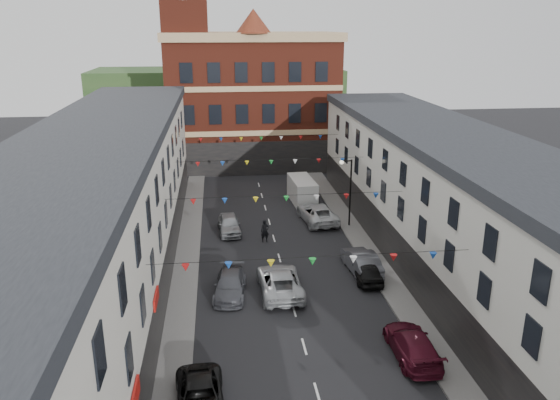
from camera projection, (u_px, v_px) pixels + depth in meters
name	position (u px, v px, depth m)	size (l,w,h in m)	color
ground	(294.00, 310.00, 33.57)	(160.00, 160.00, 0.00)	black
pavement_left	(182.00, 300.00, 34.69)	(1.80, 64.00, 0.15)	#605E5B
pavement_right	(393.00, 289.00, 36.19)	(1.80, 64.00, 0.15)	#605E5B
terrace_left	(91.00, 231.00, 31.60)	(8.40, 56.00, 10.70)	silver
terrace_right	(478.00, 223.00, 34.32)	(8.40, 56.00, 9.70)	beige
civic_building	(252.00, 99.00, 66.99)	(20.60, 13.30, 18.50)	maroon
clock_tower	(186.00, 42.00, 61.31)	(5.60, 5.60, 30.00)	maroon
distant_hill	(218.00, 100.00, 90.27)	(40.00, 14.00, 10.00)	#294B23
street_lamp	(348.00, 184.00, 46.34)	(1.10, 0.36, 6.00)	black
car_left_c	(200.00, 398.00, 24.67)	(2.20, 4.78, 1.33)	black
car_left_d	(230.00, 285.00, 35.36)	(1.96, 4.82, 1.40)	#46484F
car_left_e	(229.00, 224.00, 45.96)	(1.77, 4.40, 1.50)	#93969B
car_right_c	(412.00, 344.00, 28.67)	(2.06, 5.07, 1.47)	#4D0F1F
car_right_d	(366.00, 270.00, 37.40)	(1.70, 4.22, 1.44)	black
car_right_e	(361.00, 261.00, 38.64)	(1.71, 4.92, 1.62)	#52535A
car_right_f	(317.00, 213.00, 48.51)	(2.66, 5.77, 1.60)	silver
moving_car	(280.00, 281.00, 35.59)	(2.67, 5.78, 1.61)	#AAADB1
white_van	(302.00, 190.00, 53.89)	(2.05, 5.33, 2.36)	silver
pedestrian	(265.00, 231.00, 43.91)	(0.68, 0.45, 1.88)	black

